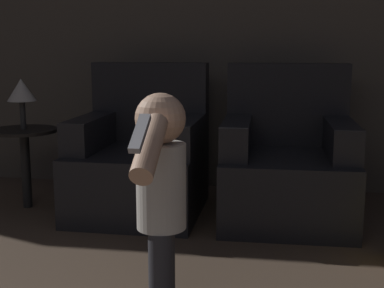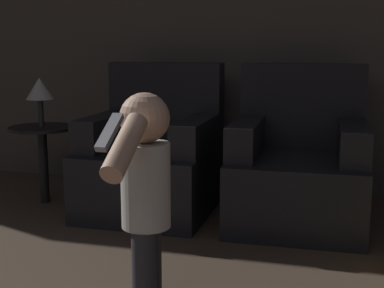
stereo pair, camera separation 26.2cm
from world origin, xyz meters
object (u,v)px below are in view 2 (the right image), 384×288
object	(u,v)px
lamp	(40,90)
armchair_right	(298,168)
person_toddler	(145,186)
armchair_left	(153,160)

from	to	relation	value
lamp	armchair_right	bearing A→B (deg)	2.01
armchair_right	person_toddler	size ratio (longest dim) A/B	1.07
armchair_left	armchair_right	xyz separation A→B (m)	(0.91, -0.00, 0.00)
armchair_left	person_toddler	size ratio (longest dim) A/B	1.07
armchair_right	lamp	xyz separation A→B (m)	(-1.67, -0.06, 0.44)
person_toddler	lamp	distance (m)	1.72
person_toddler	lamp	world-z (taller)	person_toddler
armchair_left	lamp	size ratio (longest dim) A/B	2.91
armchair_left	armchair_right	bearing A→B (deg)	0.50
armchair_left	armchair_right	size ratio (longest dim) A/B	1.00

